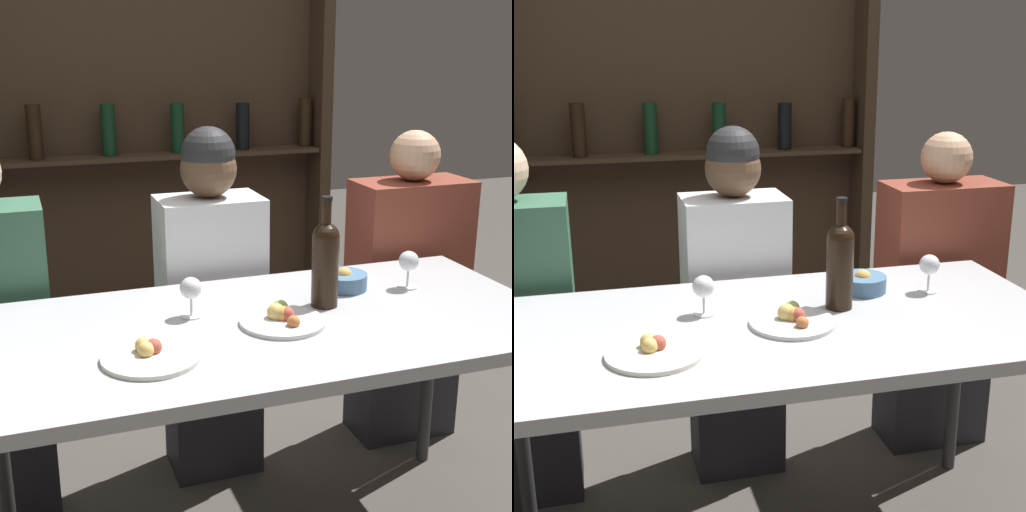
# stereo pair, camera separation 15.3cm
# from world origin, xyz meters

# --- Properties ---
(dining_table) EXTENTS (1.56, 0.75, 0.76)m
(dining_table) POSITION_xyz_m (0.00, 0.00, 0.70)
(dining_table) COLOR #B7BABF
(dining_table) RESTS_ON ground_plane
(wine_rack_wall) EXTENTS (1.89, 0.21, 2.25)m
(wine_rack_wall) POSITION_xyz_m (-0.00, 1.80, 1.14)
(wine_rack_wall) COLOR #38281C
(wine_rack_wall) RESTS_ON ground_plane
(wine_bottle) EXTENTS (0.08, 0.08, 0.31)m
(wine_bottle) POSITION_xyz_m (0.19, 0.06, 0.90)
(wine_bottle) COLOR black
(wine_bottle) RESTS_ON dining_table
(wine_glass_0) EXTENTS (0.06, 0.06, 0.11)m
(wine_glass_0) POSITION_xyz_m (0.49, 0.12, 0.84)
(wine_glass_0) COLOR silver
(wine_glass_0) RESTS_ON dining_table
(wine_glass_1) EXTENTS (0.06, 0.06, 0.11)m
(wine_glass_1) POSITION_xyz_m (-0.19, 0.10, 0.84)
(wine_glass_1) COLOR silver
(wine_glass_1) RESTS_ON dining_table
(food_plate_0) EXTENTS (0.23, 0.23, 0.05)m
(food_plate_0) POSITION_xyz_m (0.03, -0.02, 0.77)
(food_plate_0) COLOR silver
(food_plate_0) RESTS_ON dining_table
(food_plate_1) EXTENTS (0.24, 0.24, 0.05)m
(food_plate_1) POSITION_xyz_m (-0.35, -0.13, 0.77)
(food_plate_1) COLOR silver
(food_plate_1) RESTS_ON dining_table
(snack_bowl) EXTENTS (0.14, 0.14, 0.07)m
(snack_bowl) POSITION_xyz_m (0.30, 0.17, 0.79)
(snack_bowl) COLOR #4C7299
(snack_bowl) RESTS_ON dining_table
(seated_person_center) EXTENTS (0.34, 0.22, 1.22)m
(seated_person_center) POSITION_xyz_m (-0.01, 0.54, 0.59)
(seated_person_center) COLOR #26262B
(seated_person_center) RESTS_ON ground_plane
(seated_person_right) EXTENTS (0.42, 0.22, 1.18)m
(seated_person_right) POSITION_xyz_m (0.75, 0.54, 0.55)
(seated_person_right) COLOR #26262B
(seated_person_right) RESTS_ON ground_plane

